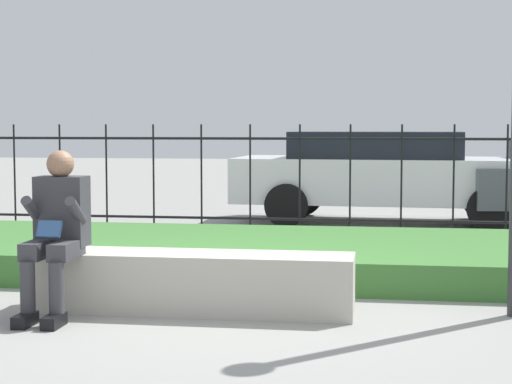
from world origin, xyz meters
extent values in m
plane|color=gray|center=(0.00, 0.00, 0.00)|extent=(60.00, 60.00, 0.00)
cube|color=#B7B2A3|center=(-0.14, 0.00, 0.23)|extent=(2.52, 0.51, 0.46)
cube|color=gray|center=(-0.14, 0.00, 0.04)|extent=(2.42, 0.47, 0.08)
cube|color=black|center=(-1.23, -0.65, 0.04)|extent=(0.11, 0.26, 0.09)
cylinder|color=#38383D|center=(-1.23, -0.59, 0.28)|extent=(0.11, 0.11, 0.37)
cube|color=#38383D|center=(-1.23, -0.38, 0.52)|extent=(0.15, 0.42, 0.13)
cube|color=black|center=(-1.01, -0.65, 0.04)|extent=(0.11, 0.26, 0.09)
cylinder|color=#38383D|center=(-1.01, -0.59, 0.28)|extent=(0.11, 0.11, 0.37)
cube|color=#38383D|center=(-1.01, -0.38, 0.52)|extent=(0.15, 0.42, 0.13)
cube|color=#333338|center=(-1.12, -0.17, 0.79)|extent=(0.38, 0.24, 0.54)
sphere|color=#8C664C|center=(-1.12, -0.19, 1.16)|extent=(0.21, 0.21, 0.21)
cylinder|color=#333338|center=(-1.29, -0.33, 0.81)|extent=(0.08, 0.29, 0.24)
cylinder|color=#333338|center=(-0.95, -0.33, 0.81)|extent=(0.08, 0.29, 0.24)
cube|color=#335689|center=(-1.12, -0.43, 0.68)|extent=(0.18, 0.09, 0.13)
cube|color=#3D7533|center=(0.00, 2.04, 0.15)|extent=(9.43, 2.67, 0.29)
cylinder|color=black|center=(0.00, 4.04, 0.29)|extent=(7.43, 0.03, 0.03)
cylinder|color=black|center=(0.00, 4.04, 1.29)|extent=(7.43, 0.03, 0.03)
cylinder|color=black|center=(-3.40, 4.04, 0.73)|extent=(0.02, 0.02, 1.47)
cylinder|color=black|center=(-2.79, 4.04, 0.73)|extent=(0.02, 0.02, 1.47)
cylinder|color=black|center=(-2.17, 4.04, 0.73)|extent=(0.02, 0.02, 1.47)
cylinder|color=black|center=(-1.55, 4.04, 0.73)|extent=(0.02, 0.02, 1.47)
cylinder|color=black|center=(-0.93, 4.04, 0.73)|extent=(0.02, 0.02, 1.47)
cylinder|color=black|center=(-0.31, 4.04, 0.73)|extent=(0.02, 0.02, 1.47)
cylinder|color=black|center=(0.31, 4.04, 0.73)|extent=(0.02, 0.02, 1.47)
cylinder|color=black|center=(0.93, 4.04, 0.73)|extent=(0.02, 0.02, 1.47)
cylinder|color=black|center=(1.55, 4.04, 0.73)|extent=(0.02, 0.02, 1.47)
cylinder|color=black|center=(2.17, 4.04, 0.73)|extent=(0.02, 0.02, 1.47)
cylinder|color=black|center=(2.79, 4.04, 0.73)|extent=(0.02, 0.02, 1.47)
cube|color=silver|center=(1.41, 6.41, 0.64)|extent=(4.62, 1.88, 0.66)
cube|color=black|center=(1.23, 6.42, 1.17)|extent=(2.57, 1.58, 0.39)
cylinder|color=black|center=(2.78, 5.54, 0.31)|extent=(0.63, 0.23, 0.62)
cylinder|color=black|center=(2.86, 7.15, 0.31)|extent=(0.63, 0.23, 0.62)
cylinder|color=black|center=(-0.04, 5.68, 0.31)|extent=(0.63, 0.23, 0.62)
cylinder|color=black|center=(0.04, 7.29, 0.31)|extent=(0.63, 0.23, 0.62)
cylinder|color=black|center=(3.21, 7.19, 0.30)|extent=(0.61, 0.25, 0.59)
camera|label=1|loc=(1.33, -6.44, 1.46)|focal=60.00mm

